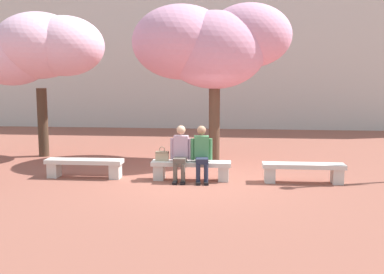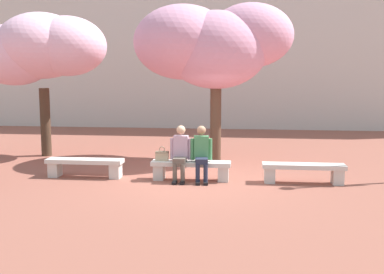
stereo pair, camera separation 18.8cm
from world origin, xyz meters
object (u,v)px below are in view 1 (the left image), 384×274
at_px(handbag, 162,155).
at_px(cherry_tree_main, 208,44).
at_px(stone_bench_west_end, 84,165).
at_px(stone_bench_center, 303,170).
at_px(cherry_tree_secondary, 38,49).
at_px(person_seated_left, 181,151).
at_px(person_seated_right, 202,151).
at_px(stone_bench_near_west, 191,167).

bearing_deg(handbag, cherry_tree_main, 70.07).
height_order(stone_bench_west_end, stone_bench_center, same).
height_order(handbag, cherry_tree_secondary, cherry_tree_secondary).
xyz_separation_m(stone_bench_center, person_seated_left, (-2.83, -0.05, 0.39)).
distance_m(stone_bench_west_end, person_seated_right, 2.87).
relative_size(stone_bench_west_end, person_seated_left, 1.45).
height_order(stone_bench_west_end, handbag, handbag).
distance_m(person_seated_left, cherry_tree_main, 3.69).
relative_size(stone_bench_center, person_seated_left, 1.45).
bearing_deg(cherry_tree_secondary, handbag, -32.68).
bearing_deg(stone_bench_center, handbag, 179.73).
relative_size(person_seated_left, person_seated_right, 1.00).
distance_m(stone_bench_near_west, cherry_tree_main, 3.93).
bearing_deg(person_seated_left, stone_bench_west_end, 178.69).
xyz_separation_m(person_seated_left, handbag, (-0.45, 0.07, -0.12)).
bearing_deg(stone_bench_center, person_seated_right, -178.70).
relative_size(stone_bench_west_end, handbag, 5.50).
distance_m(stone_bench_center, cherry_tree_secondary, 8.45).
xyz_separation_m(stone_bench_near_west, handbag, (-0.69, 0.02, 0.27)).
height_order(person_seated_right, handbag, person_seated_right).
bearing_deg(handbag, cherry_tree_secondary, 147.32).
height_order(stone_bench_west_end, person_seated_left, person_seated_left).
relative_size(stone_bench_near_west, handbag, 5.50).
bearing_deg(stone_bench_center, stone_bench_near_west, 180.00).
bearing_deg(cherry_tree_secondary, stone_bench_west_end, -49.77).
bearing_deg(stone_bench_west_end, cherry_tree_main, 41.82).
xyz_separation_m(stone_bench_near_west, person_seated_left, (-0.24, -0.05, 0.39)).
bearing_deg(person_seated_right, cherry_tree_secondary, 151.77).
bearing_deg(stone_bench_center, cherry_tree_secondary, 160.13).
height_order(stone_bench_west_end, person_seated_right, person_seated_right).
distance_m(stone_bench_west_end, person_seated_left, 2.38).
distance_m(stone_bench_west_end, stone_bench_center, 5.18).
height_order(stone_bench_near_west, person_seated_right, person_seated_right).
bearing_deg(handbag, stone_bench_near_west, -1.29).
relative_size(stone_bench_center, cherry_tree_secondary, 0.43).
bearing_deg(person_seated_right, stone_bench_near_west, 168.05).
bearing_deg(person_seated_left, stone_bench_center, 1.08).
distance_m(stone_bench_near_west, handbag, 0.74).
height_order(cherry_tree_main, cherry_tree_secondary, cherry_tree_main).
bearing_deg(stone_bench_west_end, person_seated_right, -1.07).
height_order(stone_bench_center, cherry_tree_main, cherry_tree_main).
bearing_deg(handbag, person_seated_right, -4.17).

